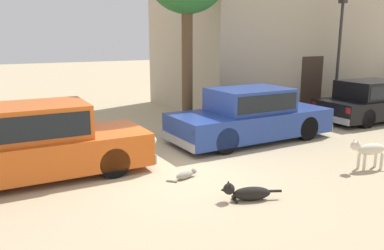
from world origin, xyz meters
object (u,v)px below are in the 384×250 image
at_px(street_lamp, 340,41).
at_px(parked_sedan_second, 250,115).
at_px(parked_sedan_nearest, 39,142).
at_px(stray_dog_tan, 368,150).
at_px(stray_dog_spotted, 247,193).
at_px(parked_sedan_third, 373,100).
at_px(stray_cat, 186,175).

bearing_deg(street_lamp, parked_sedan_second, -166.19).
bearing_deg(parked_sedan_nearest, stray_dog_tan, -24.54).
xyz_separation_m(stray_dog_spotted, stray_dog_tan, (3.23, -0.04, 0.30)).
height_order(stray_dog_spotted, stray_dog_tan, stray_dog_tan).
height_order(parked_sedan_third, stray_dog_spotted, parked_sedan_third).
distance_m(parked_sedan_third, street_lamp, 2.39).
height_order(parked_sedan_second, stray_dog_spotted, parked_sedan_second).
bearing_deg(stray_dog_spotted, parked_sedan_third, -135.72).
bearing_deg(parked_sedan_second, stray_cat, -148.83).
height_order(parked_sedan_second, street_lamp, street_lamp).
bearing_deg(stray_dog_spotted, stray_cat, -52.46).
distance_m(parked_sedan_second, stray_dog_tan, 3.29).
bearing_deg(parked_sedan_second, stray_dog_tan, -78.08).
relative_size(parked_sedan_nearest, parked_sedan_second, 0.96).
height_order(parked_sedan_nearest, stray_cat, parked_sedan_nearest).
height_order(parked_sedan_third, stray_cat, parked_sedan_third).
bearing_deg(stray_dog_spotted, stray_dog_tan, -157.83).
bearing_deg(parked_sedan_second, parked_sedan_third, 0.53).
distance_m(parked_sedan_nearest, stray_cat, 3.01).
relative_size(parked_sedan_second, stray_dog_spotted, 4.49).
xyz_separation_m(stray_cat, street_lamp, (7.98, 2.94, 2.58)).
distance_m(stray_dog_tan, stray_cat, 3.93).
relative_size(parked_sedan_second, street_lamp, 1.11).
xyz_separation_m(parked_sedan_second, stray_dog_spotted, (-2.64, -3.18, -0.57)).
distance_m(parked_sedan_second, street_lamp, 5.48).
bearing_deg(stray_dog_tan, stray_dog_spotted, 13.79).
relative_size(parked_sedan_second, stray_cat, 6.78).
bearing_deg(parked_sedan_second, street_lamp, 15.30).
distance_m(parked_sedan_nearest, parked_sedan_second, 5.47).
bearing_deg(parked_sedan_third, parked_sedan_nearest, -175.95).
xyz_separation_m(stray_dog_spotted, street_lamp, (7.60, 4.40, 2.52)).
bearing_deg(parked_sedan_third, street_lamp, 107.11).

